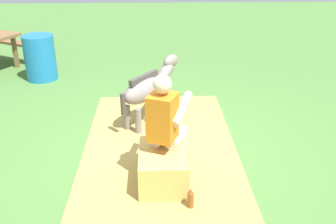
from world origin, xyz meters
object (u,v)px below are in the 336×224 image
object	(u,v)px
water_barrel	(40,58)
person_seated	(166,122)
soda_bottle	(191,199)
hay_bale	(163,167)
pony_standing	(148,88)

from	to	relation	value
water_barrel	person_seated	bearing A→B (deg)	-145.91
person_seated	soda_bottle	xyz separation A→B (m)	(-0.62, -0.23, -0.58)
hay_bale	soda_bottle	size ratio (longest dim) A/B	2.99
soda_bottle	pony_standing	bearing A→B (deg)	12.56
pony_standing	hay_bale	bearing A→B (deg)	-173.41
hay_bale	water_barrel	world-z (taller)	water_barrel
hay_bale	water_barrel	distance (m)	4.26
pony_standing	soda_bottle	bearing A→B (deg)	-167.44
person_seated	water_barrel	xyz separation A→B (m)	(3.44, 2.33, -0.27)
hay_bale	pony_standing	world-z (taller)	pony_standing
soda_bottle	water_barrel	distance (m)	4.81
person_seated	soda_bottle	bearing A→B (deg)	-159.57
soda_bottle	water_barrel	size ratio (longest dim) A/B	0.29
soda_bottle	water_barrel	bearing A→B (deg)	32.22
hay_bale	water_barrel	bearing A→B (deg)	32.49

